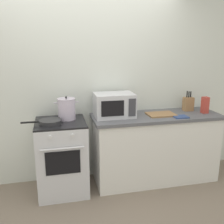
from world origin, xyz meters
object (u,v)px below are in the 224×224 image
object	(u,v)px
stock_pot	(67,109)
microwave	(114,105)
oven_mitt	(181,117)
stove	(62,157)
pasta_box	(205,105)
frying_pan	(50,122)
cutting_board	(161,114)
knife_block	(188,104)

from	to	relation	value
stock_pot	microwave	xyz separation A→B (m)	(0.60, -0.00, 0.02)
microwave	oven_mitt	size ratio (longest dim) A/B	2.78
stove	pasta_box	xyz separation A→B (m)	(1.92, -0.03, 0.57)
stock_pot	microwave	size ratio (longest dim) A/B	0.61
oven_mitt	stock_pot	bearing A→B (deg)	170.24
stove	microwave	world-z (taller)	microwave
microwave	oven_mitt	world-z (taller)	microwave
microwave	oven_mitt	distance (m)	0.86
stock_pot	frying_pan	distance (m)	0.28
stock_pot	oven_mitt	distance (m)	1.44
cutting_board	pasta_box	xyz separation A→B (m)	(0.62, -0.03, 0.10)
stove	pasta_box	bearing A→B (deg)	-0.86
microwave	knife_block	world-z (taller)	microwave
cutting_board	knife_block	bearing A→B (deg)	16.86
stove	stock_pot	bearing A→B (deg)	44.47
stock_pot	cutting_board	distance (m)	1.22
stove	microwave	xyz separation A→B (m)	(0.68, 0.08, 0.61)
cutting_board	knife_block	distance (m)	0.49
stock_pot	pasta_box	distance (m)	1.83
microwave	cutting_board	xyz separation A→B (m)	(0.62, -0.08, -0.14)
stove	stock_pot	xyz separation A→B (m)	(0.09, 0.08, 0.59)
stock_pot	oven_mitt	bearing A→B (deg)	-9.76
stove	frying_pan	distance (m)	0.51
stove	stock_pot	distance (m)	0.60
pasta_box	oven_mitt	bearing A→B (deg)	-162.73
microwave	cutting_board	bearing A→B (deg)	-7.21
stock_pot	pasta_box	world-z (taller)	stock_pot
frying_pan	cutting_board	size ratio (longest dim) A/B	1.28
frying_pan	oven_mitt	xyz separation A→B (m)	(1.62, -0.08, -0.02)
cutting_board	oven_mitt	size ratio (longest dim) A/B	2.00
knife_block	pasta_box	xyz separation A→B (m)	(0.15, -0.17, 0.01)
knife_block	oven_mitt	world-z (taller)	knife_block
cutting_board	oven_mitt	bearing A→B (deg)	-39.08
knife_block	microwave	bearing A→B (deg)	-176.71
stock_pot	knife_block	distance (m)	1.68
stove	knife_block	distance (m)	1.85
pasta_box	oven_mitt	distance (m)	0.45
frying_pan	microwave	bearing A→B (deg)	11.07
stock_pot	knife_block	bearing A→B (deg)	1.95
microwave	pasta_box	bearing A→B (deg)	-5.01
pasta_box	stove	bearing A→B (deg)	179.14
stock_pot	cutting_board	world-z (taller)	stock_pot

